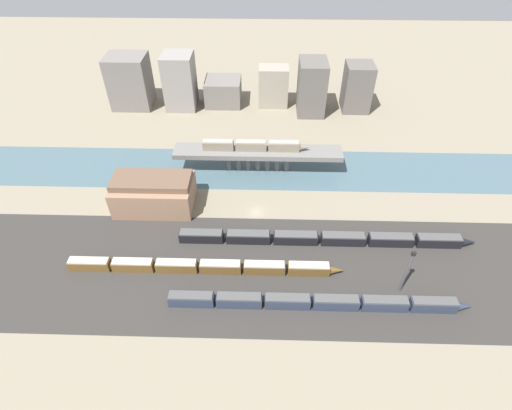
# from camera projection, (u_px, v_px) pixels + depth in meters

# --- Properties ---
(ground_plane) EXTENTS (400.00, 400.00, 0.00)m
(ground_plane) POSITION_uv_depth(u_px,v_px,m) (256.00, 212.00, 129.13)
(ground_plane) COLOR gray
(railbed_yard) EXTENTS (280.00, 42.00, 0.01)m
(railbed_yard) POSITION_uv_depth(u_px,v_px,m) (254.00, 270.00, 111.17)
(railbed_yard) COLOR #33302D
(railbed_yard) RESTS_ON ground
(river_water) EXTENTS (320.00, 24.55, 0.01)m
(river_water) POSITION_uv_depth(u_px,v_px,m) (258.00, 169.00, 146.82)
(river_water) COLOR #47606B
(river_water) RESTS_ON ground
(bridge) EXTENTS (59.85, 8.39, 8.28)m
(bridge) POSITION_uv_depth(u_px,v_px,m) (258.00, 154.00, 142.50)
(bridge) COLOR slate
(bridge) RESTS_ON ground
(train_on_bridge) EXTENTS (37.85, 2.69, 3.62)m
(train_on_bridge) POSITION_uv_depth(u_px,v_px,m) (255.00, 146.00, 140.18)
(train_on_bridge) COLOR gray
(train_on_bridge) RESTS_ON bridge
(train_yard_near) EXTENTS (76.99, 2.81, 3.73)m
(train_yard_near) POSITION_uv_depth(u_px,v_px,m) (317.00, 302.00, 101.17)
(train_yard_near) COLOR #2D384C
(train_yard_near) RESTS_ON ground
(train_yard_mid) EXTENTS (76.06, 2.78, 3.52)m
(train_yard_mid) POSITION_uv_depth(u_px,v_px,m) (204.00, 267.00, 109.98)
(train_yard_mid) COLOR brown
(train_yard_mid) RESTS_ON ground
(train_yard_far) EXTENTS (87.62, 3.16, 3.49)m
(train_yard_far) POSITION_uv_depth(u_px,v_px,m) (325.00, 239.00, 118.00)
(train_yard_far) COLOR black
(train_yard_far) RESTS_ON ground
(warehouse_building) EXTENTS (25.09, 14.94, 11.31)m
(warehouse_building) POSITION_uv_depth(u_px,v_px,m) (154.00, 193.00, 128.19)
(warehouse_building) COLOR #937056
(warehouse_building) RESTS_ON ground
(signal_tower) EXTENTS (1.00, 0.75, 15.03)m
(signal_tower) POSITION_uv_depth(u_px,v_px,m) (407.00, 271.00, 101.20)
(signal_tower) COLOR #4C4C51
(signal_tower) RESTS_ON ground
(city_block_far_left) EXTENTS (17.23, 14.48, 22.74)m
(city_block_far_left) POSITION_uv_depth(u_px,v_px,m) (130.00, 81.00, 176.45)
(city_block_far_left) COLOR slate
(city_block_far_left) RESTS_ON ground
(city_block_left) EXTENTS (13.06, 13.23, 23.92)m
(city_block_left) POSITION_uv_depth(u_px,v_px,m) (180.00, 81.00, 175.11)
(city_block_left) COLOR gray
(city_block_left) RESTS_ON ground
(city_block_center) EXTENTS (15.88, 14.53, 11.39)m
(city_block_center) POSITION_uv_depth(u_px,v_px,m) (223.00, 91.00, 181.67)
(city_block_center) COLOR slate
(city_block_center) RESTS_ON ground
(city_block_right) EXTENTS (13.07, 8.90, 17.65)m
(city_block_right) POSITION_uv_depth(u_px,v_px,m) (273.00, 86.00, 178.47)
(city_block_right) COLOR gray
(city_block_right) RESTS_ON ground
(city_block_far_right) EXTENTS (11.65, 15.43, 22.78)m
(city_block_far_right) POSITION_uv_depth(u_px,v_px,m) (312.00, 87.00, 172.11)
(city_block_far_right) COLOR #605B56
(city_block_far_right) RESTS_ON ground
(city_block_tall) EXTENTS (11.75, 12.20, 20.52)m
(city_block_tall) POSITION_uv_depth(u_px,v_px,m) (357.00, 87.00, 174.61)
(city_block_tall) COLOR #605B56
(city_block_tall) RESTS_ON ground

